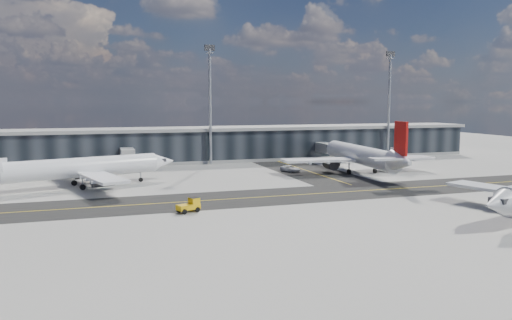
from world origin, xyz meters
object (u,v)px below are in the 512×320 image
object	(u,v)px
airliner_redtail	(362,156)
baggage_tug	(190,205)
service_van	(290,169)
airliner_af	(80,168)

from	to	relation	value
airliner_redtail	baggage_tug	world-z (taller)	airliner_redtail
baggage_tug	service_van	size ratio (longest dim) A/B	0.70
airliner_af	airliner_redtail	xyz separation A→B (m)	(56.93, -0.12, 0.35)
airliner_af	service_van	distance (m)	44.31
airliner_af	baggage_tug	world-z (taller)	airliner_af
airliner_redtail	baggage_tug	size ratio (longest dim) A/B	11.37
airliner_redtail	service_van	distance (m)	15.68
airliner_redtail	service_van	size ratio (longest dim) A/B	7.94
airliner_redtail	service_van	world-z (taller)	airliner_redtail
airliner_redtail	baggage_tug	distance (m)	49.29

